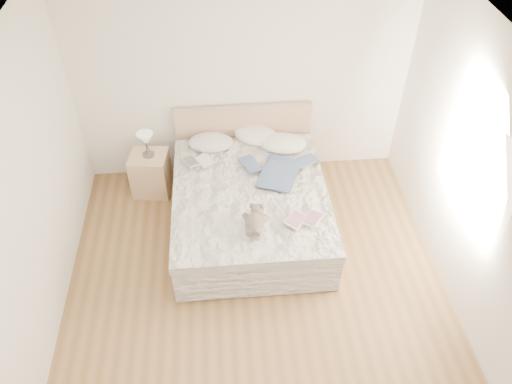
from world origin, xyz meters
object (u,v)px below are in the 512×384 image
photo_book (198,161)px  teddy_bear (254,226)px  childrens_book (304,219)px  table_lamp (146,140)px  bed (250,204)px  nightstand (151,173)px

photo_book → teddy_bear: (0.57, -1.12, 0.02)m
childrens_book → table_lamp: bearing=-179.4°
table_lamp → childrens_book: size_ratio=0.90×
childrens_book → bed: bearing=168.6°
childrens_book → teddy_bear: teddy_bear is taller
nightstand → childrens_book: bearing=-37.0°
nightstand → table_lamp: (0.01, 0.02, 0.51)m
nightstand → childrens_book: childrens_book is taller
nightstand → table_lamp: table_lamp is taller
bed → table_lamp: 1.45m
teddy_bear → bed: bearing=99.0°
table_lamp → childrens_book: (1.71, -1.31, -0.16)m
nightstand → childrens_book: 2.18m
nightstand → childrens_book: (1.72, -1.29, 0.35)m
table_lamp → teddy_bear: size_ratio=0.97×
bed → nightstand: size_ratio=3.83×
nightstand → teddy_bear: 1.85m
nightstand → bed: bearing=-29.7°
bed → photo_book: bearing=143.0°
photo_book → teddy_bear: bearing=-95.4°
photo_book → teddy_bear: size_ratio=1.00×
childrens_book → teddy_bear: bearing=-134.3°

